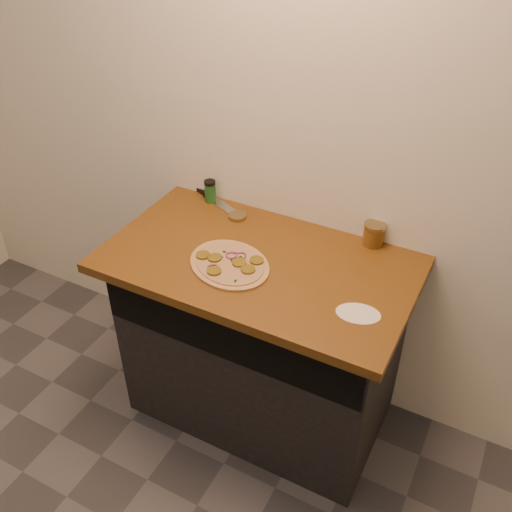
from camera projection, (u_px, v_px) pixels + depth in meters
The scene contains 8 objects.
cabinet at pixel (262, 342), 2.49m from camera, with size 1.10×0.60×0.86m, color black.
countertop at pixel (259, 263), 2.20m from camera, with size 1.20×0.70×0.04m, color brown.
pizza at pixel (229, 264), 2.15m from camera, with size 0.44×0.44×0.02m.
chefs_knife at pixel (211, 197), 2.56m from camera, with size 0.32×0.16×0.02m.
mason_jar_lid at pixel (237, 216), 2.42m from camera, with size 0.08×0.08×0.02m, color #948356.
salsa_jar at pixel (374, 234), 2.24m from camera, with size 0.09×0.09×0.09m.
spice_shaker at pixel (210, 191), 2.51m from camera, with size 0.05×0.05×0.10m.
flour_spill at pixel (358, 313), 1.94m from camera, with size 0.15×0.15×0.00m, color white.
Camera 1 is at (0.81, -0.15, 2.20)m, focal length 40.00 mm.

